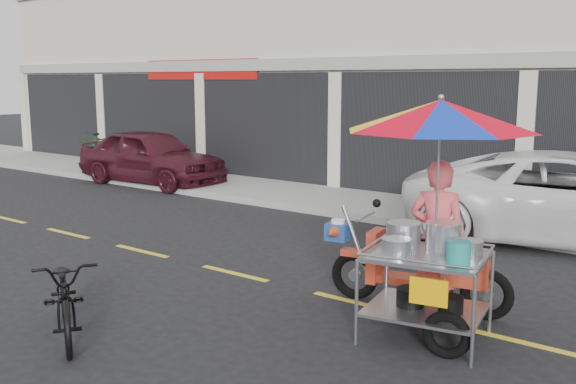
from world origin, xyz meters
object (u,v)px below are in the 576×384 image
Objects in this scene: maroon_sedan at (151,157)px; food_vendor_rig at (435,183)px; near_bicycle at (66,296)px; white_pickup at (575,199)px.

maroon_sedan is 11.22m from food_vendor_rig.
near_bicycle is at bearing -148.73° from food_vendor_rig.
food_vendor_rig reaches higher than white_pickup.
maroon_sedan is 1.52× the size of food_vendor_rig.
near_bicycle is 0.62× the size of food_vendor_rig.
maroon_sedan is 10.44m from white_pickup.
maroon_sedan reaches higher than near_bicycle.
food_vendor_rig is at bearing 162.93° from white_pickup.
near_bicycle is (7.13, -7.41, -0.27)m from maroon_sedan.
food_vendor_rig reaches higher than maroon_sedan.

